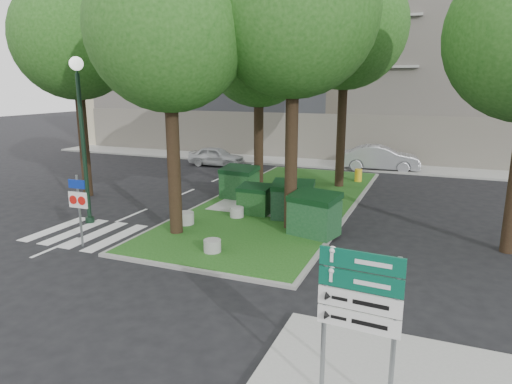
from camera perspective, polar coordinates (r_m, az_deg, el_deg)
The scene contains 23 objects.
ground at distance 13.49m, azimuth -9.99°, elevation -9.29°, with size 120.00×120.00×0.00m, color black.
median_island at distance 20.18m, azimuth 3.24°, elevation -1.28°, with size 6.00×16.00×0.12m, color #1B4D16.
median_kerb at distance 20.18m, azimuth 3.24°, elevation -1.31°, with size 6.30×16.30×0.10m, color gray.
building_sidewalk at distance 30.21m, azimuth 8.77°, elevation 3.49°, with size 42.00×3.00×0.12m, color #999993.
zebra_crossing at distance 16.74m, azimuth -18.28°, elevation -5.24°, with size 5.00×3.00×0.01m, color silver.
apartment_building at distance 37.23m, azimuth 12.02°, elevation 17.46°, with size 41.00×12.00×16.00m, color tan.
tree_median_near_left at distance 15.54m, azimuth -10.59°, elevation 21.16°, with size 5.20×5.20×10.53m.
tree_median_mid at distance 21.08m, azimuth 0.65°, elevation 18.33°, with size 4.80×4.80×9.99m.
tree_median_far at distance 23.22m, azimuth 11.48°, elevation 20.95°, with size 5.80×5.80×11.93m.
tree_street_left at distance 22.58m, azimuth -21.56°, elevation 18.83°, with size 5.40×5.40×11.00m.
dumpster_a at distance 20.52m, azimuth -2.11°, elevation 1.17°, with size 1.69×1.27×1.47m.
dumpster_b at distance 18.07m, azimuth -0.15°, elevation -0.94°, with size 1.30×0.92×1.19m.
dumpster_c at distance 17.44m, azimuth 4.62°, elevation -1.05°, with size 1.73×1.34×1.47m.
dumpster_d at distance 15.61m, azimuth 7.29°, elevation -2.78°, with size 1.85×1.50×1.50m.
bollard_left at distance 17.00m, azimuth -8.80°, elevation -3.24°, with size 0.62×0.62×0.44m, color #9C9C97.
bollard_right at distance 14.16m, azimuth -5.48°, elevation -6.70°, with size 0.53×0.53×0.38m, color gray.
bollard_mid at distance 17.71m, azimuth -2.42°, elevation -2.52°, with size 0.54×0.54×0.38m, color #9C9C97.
litter_bin at distance 24.73m, azimuth 12.67°, elevation 2.06°, with size 0.38×0.38×0.66m, color yellow.
street_lamp at distance 17.87m, azimuth -21.00°, elevation 8.25°, with size 0.49×0.49×6.09m.
traffic_sign_pole at distance 15.57m, azimuth -21.28°, elevation -1.07°, with size 0.71×0.08×2.36m.
directional_sign at distance 7.39m, azimuth 12.79°, elevation -13.58°, with size 1.30×0.16×2.59m.
car_white at distance 29.52m, azimuth -4.97°, elevation 4.46°, with size 1.46×3.62×1.23m, color silver.
car_silver at distance 28.79m, azimuth 15.28°, elevation 4.11°, with size 1.61×4.63×1.52m, color #A8AAB1.
Camera 1 is at (6.72, -10.51, 5.15)m, focal length 32.00 mm.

